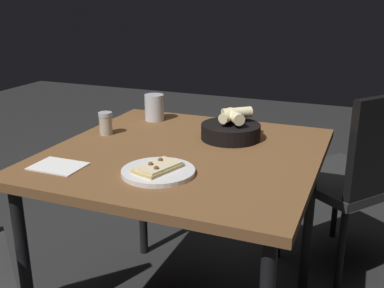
# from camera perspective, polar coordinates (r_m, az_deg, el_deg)

# --- Properties ---
(dining_table) EXTENTS (0.91, 0.92, 0.72)m
(dining_table) POSITION_cam_1_polar(r_m,az_deg,el_deg) (1.60, -0.91, -3.16)
(dining_table) COLOR brown
(dining_table) RESTS_ON ground
(pizza_plate) EXTENTS (0.22, 0.22, 0.04)m
(pizza_plate) POSITION_cam_1_polar(r_m,az_deg,el_deg) (1.38, -4.24, -3.33)
(pizza_plate) COLOR white
(pizza_plate) RESTS_ON dining_table
(bread_basket) EXTENTS (0.22, 0.22, 0.11)m
(bread_basket) POSITION_cam_1_polar(r_m,az_deg,el_deg) (1.70, 4.87, 1.88)
(bread_basket) COLOR black
(bread_basket) RESTS_ON dining_table
(beer_glass) EXTENTS (0.08, 0.08, 0.11)m
(beer_glass) POSITION_cam_1_polar(r_m,az_deg,el_deg) (1.96, -4.72, 4.42)
(beer_glass) COLOR silver
(beer_glass) RESTS_ON dining_table
(pepper_shaker) EXTENTS (0.05, 0.05, 0.09)m
(pepper_shaker) POSITION_cam_1_polar(r_m,az_deg,el_deg) (1.78, -10.70, 2.40)
(pepper_shaker) COLOR #BFB299
(pepper_shaker) RESTS_ON dining_table
(napkin) EXTENTS (0.16, 0.12, 0.00)m
(napkin) POSITION_cam_1_polar(r_m,az_deg,el_deg) (1.49, -16.34, -2.66)
(napkin) COLOR white
(napkin) RESTS_ON dining_table
(chair_near) EXTENTS (0.62, 0.62, 0.87)m
(chair_near) POSITION_cam_1_polar(r_m,az_deg,el_deg) (2.10, 20.10, -3.23)
(chair_near) COLOR #292929
(chair_near) RESTS_ON ground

